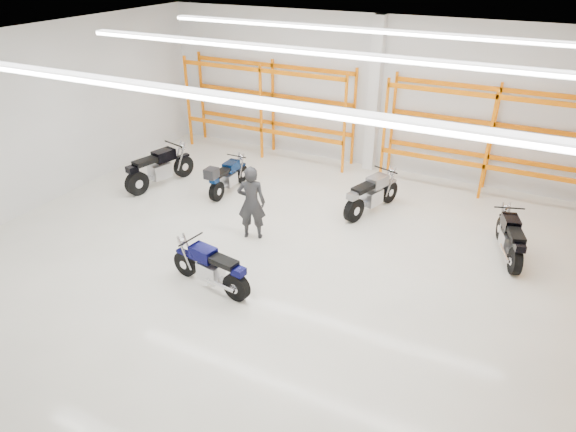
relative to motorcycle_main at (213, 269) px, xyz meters
The scene contains 11 objects.
ground 1.89m from the motorcycle_main, 65.79° to the left, with size 14.00×14.00×0.00m, color beige.
room_shell 3.38m from the motorcycle_main, 66.11° to the left, with size 14.02×12.02×4.51m.
motorcycle_main is the anchor object (origin of this frame).
motorcycle_back_a 5.43m from the motorcycle_main, 140.67° to the left, with size 0.94×2.27×1.13m.
motorcycle_back_b 4.49m from the motorcycle_main, 119.40° to the left, with size 0.62×1.94×1.00m.
motorcycle_back_c 4.91m from the motorcycle_main, 69.21° to the left, with size 0.96×2.07×1.05m.
motorcycle_back_d 6.48m from the motorcycle_main, 36.89° to the left, with size 0.83×1.93×0.98m.
standing_man 2.23m from the motorcycle_main, 99.20° to the left, with size 0.66×0.43×1.80m, color black.
structural_column 7.74m from the motorcycle_main, 84.27° to the left, with size 0.32×0.32×4.50m, color white.
pallet_racking_back_left 7.74m from the motorcycle_main, 110.31° to the left, with size 5.67×0.87×3.00m.
pallet_racking_back_right 8.38m from the motorcycle_main, 59.86° to the left, with size 5.67×0.87×3.00m.
Camera 1 is at (4.40, -8.62, 6.20)m, focal length 32.00 mm.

